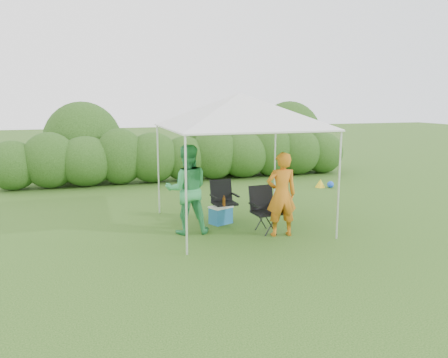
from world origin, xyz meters
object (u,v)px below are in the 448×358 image
object	(u,v)px
chair_left	(223,198)
woman	(187,189)
man	(281,194)
chair_right	(264,206)
canopy	(240,111)
cooler	(221,215)

from	to	relation	value
chair_left	woman	distance (m)	1.28
man	woman	bearing A→B (deg)	-16.12
chair_right	man	size ratio (longest dim) A/B	0.56
woman	canopy	bearing A→B (deg)	-161.26
man	woman	size ratio (longest dim) A/B	0.93
chair_right	cooler	distance (m)	1.12
canopy	woman	bearing A→B (deg)	-168.39
canopy	man	bearing A→B (deg)	-60.96
canopy	man	world-z (taller)	canopy
chair_right	woman	xyz separation A→B (m)	(-1.53, 0.37, 0.37)
man	cooler	xyz separation A→B (m)	(-0.90, 1.18, -0.65)
woman	chair_left	bearing A→B (deg)	-136.87
chair_right	man	bearing A→B (deg)	-64.24
canopy	chair_right	distance (m)	2.05
chair_left	woman	world-z (taller)	woman
canopy	cooler	xyz separation A→B (m)	(-0.35, 0.20, -2.27)
man	cooler	world-z (taller)	man
woman	man	bearing A→B (deg)	164.41
chair_right	woman	world-z (taller)	woman
canopy	chair_left	xyz separation A→B (m)	(-0.22, 0.47, -1.95)
chair_left	woman	xyz separation A→B (m)	(-0.98, -0.71, 0.39)
cooler	man	bearing A→B (deg)	-76.46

